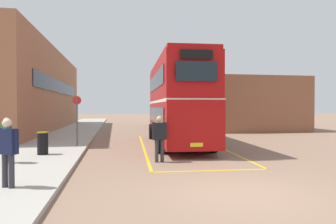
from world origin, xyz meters
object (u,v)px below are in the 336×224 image
Objects in this scene: double_decker_bus at (177,101)px; single_deck_bus at (169,112)px; pedestrian_boarding at (159,135)px; litter_bin at (43,143)px; bus_stop_sign at (77,116)px; pedestrian_waiting_far at (8,148)px; pedestrian_waiting_near at (6,137)px.

double_decker_bus is 14.56m from single_deck_bus.
double_decker_bus is at bearing 71.32° from pedestrian_boarding.
bus_stop_sign is (1.08, 2.74, 1.08)m from litter_bin.
pedestrian_waiting_far is 1.80× the size of litter_bin.
single_deck_bus is (2.13, 14.38, -0.87)m from double_decker_bus.
pedestrian_boarding is 5.11m from litter_bin.
pedestrian_waiting_far is (-6.15, -8.84, -1.37)m from double_decker_bus.
bus_stop_sign reaches higher than pedestrian_waiting_far.
pedestrian_waiting_far is 5.43m from litter_bin.
double_decker_bus is 4.06× the size of bus_stop_sign.
pedestrian_boarding is 5.58m from pedestrian_waiting_near.
pedestrian_waiting_far is 0.67× the size of bus_stop_sign.
pedestrian_waiting_near is (-7.37, -5.26, -1.43)m from double_decker_bus.
double_decker_bus is at bearing 27.85° from litter_bin.
single_deck_bus is at bearing 64.18° from pedestrian_waiting_near.
pedestrian_waiting_near is 0.95× the size of pedestrian_waiting_far.
double_decker_bus reaches higher than bus_stop_sign.
pedestrian_waiting_far reaches higher than pedestrian_waiting_near.
pedestrian_waiting_near is 1.70× the size of litter_bin.
bus_stop_sign is at bearing 128.49° from pedestrian_boarding.
pedestrian_boarding is 0.70× the size of bus_stop_sign.
double_decker_bus is at bearing 35.49° from pedestrian_waiting_near.
bus_stop_sign reaches higher than pedestrian_boarding.
double_decker_bus is 6.41× the size of pedestrian_waiting_near.
litter_bin is at bearing -115.90° from single_deck_bus.
single_deck_bus is 21.82m from pedestrian_waiting_near.
double_decker_bus is 10.85m from pedestrian_waiting_far.
litter_bin is 0.37× the size of bus_stop_sign.
pedestrian_waiting_far reaches higher than pedestrian_boarding.
double_decker_bus is at bearing -98.42° from single_deck_bus.
pedestrian_waiting_near is (-9.50, -19.63, -0.56)m from single_deck_bus.
double_decker_bus reaches higher than litter_bin.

